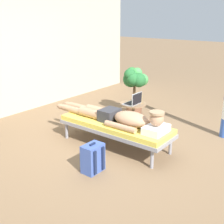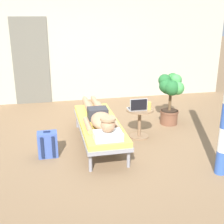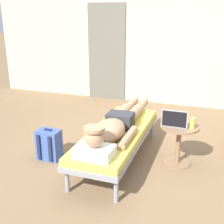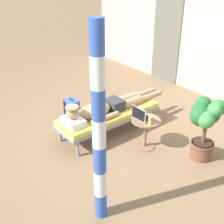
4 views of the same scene
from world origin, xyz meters
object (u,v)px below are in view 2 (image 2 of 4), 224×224
backpack (48,144)px  lounge_chair (99,125)px  person_reclining (100,117)px  side_table (140,118)px  laptop (138,107)px  drink_glass (149,106)px  potted_plant (170,92)px

backpack → lounge_chair: bearing=16.8°
person_reclining → backpack: bearing=-168.1°
lounge_chair → side_table: side_table is taller
laptop → person_reclining: bearing=-164.6°
person_reclining → side_table: size_ratio=4.15×
side_table → backpack: 1.67m
side_table → laptop: bearing=-139.5°
side_table → drink_glass: size_ratio=3.76×
person_reclining → potted_plant: size_ratio=2.15×
person_reclining → backpack: size_ratio=5.12×
lounge_chair → laptop: laptop is taller
person_reclining → laptop: laptop is taller
lounge_chair → person_reclining: (0.00, -0.08, 0.17)m
backpack → potted_plant: 2.59m
backpack → potted_plant: bearing=21.0°
side_table → potted_plant: size_ratio=0.52×
person_reclining → side_table: person_reclining is taller
person_reclining → potted_plant: bearing=25.7°
person_reclining → potted_plant: (1.52, 0.73, 0.14)m
person_reclining → backpack: 0.93m
laptop → side_table: bearing=40.5°
lounge_chair → side_table: 0.78m
person_reclining → laptop: size_ratio=7.00×
side_table → backpack: (-1.61, -0.42, -0.16)m
side_table → drink_glass: drink_glass is taller
laptop → backpack: (-1.55, -0.37, -0.39)m
laptop → lounge_chair: bearing=-170.7°
backpack → person_reclining: bearing=11.9°
person_reclining → drink_glass: 0.93m
lounge_chair → drink_glass: (0.91, 0.11, 0.25)m
lounge_chair → potted_plant: size_ratio=1.90×
person_reclining → potted_plant: potted_plant is taller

